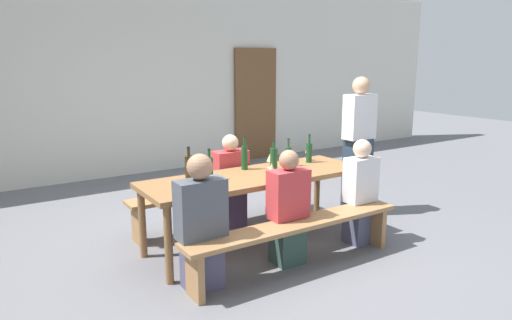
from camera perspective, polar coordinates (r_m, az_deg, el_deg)
The scene contains 20 objects.
ground_plane at distance 4.91m, azimuth 0.00°, elevation -10.32°, with size 24.00×24.00×0.00m, color slate.
back_wall at distance 7.94m, azimuth -15.05°, elevation 9.83°, with size 14.00×0.20×3.20m, color silver.
wooden_door at distance 8.85m, azimuth -0.05°, elevation 6.89°, with size 0.90×0.06×2.10m, color brown.
tasting_table at distance 4.69m, azimuth 0.00°, elevation -2.68°, with size 2.35×0.77×0.75m.
bench_near at distance 4.25m, azimuth 5.09°, elevation -8.78°, with size 2.25×0.30×0.45m.
bench_far at distance 5.34m, azimuth -4.01°, elevation -4.32°, with size 2.25×0.30×0.45m.
wine_bottle_0 at distance 4.86m, azimuth -1.43°, elevation 0.36°, with size 0.07×0.07×0.36m.
wine_bottle_1 at distance 4.81m, azimuth 2.21°, elevation 0.16°, with size 0.08×0.08×0.32m.
wine_bottle_2 at distance 4.47m, azimuth -5.78°, elevation -0.98°, with size 0.07×0.07×0.31m.
wine_bottle_3 at distance 5.23m, azimuth 6.57°, elevation 0.98°, with size 0.07×0.07×0.32m.
wine_bottle_4 at distance 4.46m, azimuth -8.28°, elevation -0.91°, with size 0.08×0.08×0.33m.
wine_bottle_5 at distance 5.03m, azimuth 4.03°, elevation 0.54°, with size 0.07×0.07×0.31m.
wine_glass_0 at distance 5.33m, azimuth 6.43°, elevation 1.27°, with size 0.06×0.06×0.17m.
wine_glass_1 at distance 4.92m, azimuth 1.76°, elevation 0.29°, with size 0.08×0.08×0.16m.
wine_glass_2 at distance 4.46m, azimuth 1.95°, elevation -0.98°, with size 0.06×0.06×0.16m.
seated_guest_near_0 at distance 3.86m, azimuth -6.78°, elevation -8.07°, with size 0.41×0.24×1.15m.
seated_guest_near_1 at distance 4.32m, azimuth 4.00°, elevation -6.31°, with size 0.37×0.24×1.09m.
seated_guest_near_2 at distance 4.90m, azimuth 12.73°, elevation -4.15°, with size 0.33×0.24×1.10m.
seated_guest_far_0 at distance 5.18m, azimuth -3.14°, elevation -3.16°, with size 0.38×0.24×1.09m.
standing_host at distance 5.79m, azimuth 12.52°, elevation 1.44°, with size 0.39×0.24×1.69m.
Camera 1 is at (-2.46, -3.80, 1.89)m, focal length 32.36 mm.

